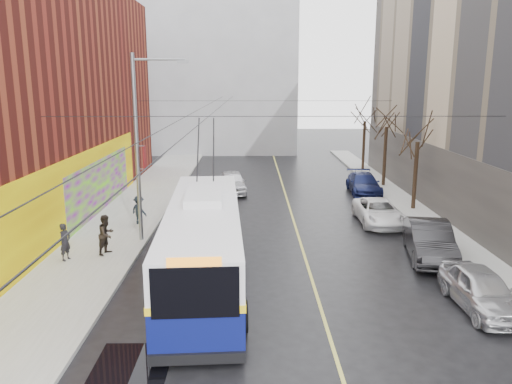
# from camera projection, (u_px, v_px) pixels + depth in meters

# --- Properties ---
(ground) EXTENTS (140.00, 140.00, 0.00)m
(ground) POSITION_uv_depth(u_px,v_px,m) (282.00, 347.00, 14.81)
(ground) COLOR black
(ground) RESTS_ON ground
(sidewalk_left) EXTENTS (4.00, 60.00, 0.15)m
(sidewalk_left) POSITION_uv_depth(u_px,v_px,m) (118.00, 229.00, 26.42)
(sidewalk_left) COLOR gray
(sidewalk_left) RESTS_ON ground
(sidewalk_right) EXTENTS (2.00, 60.00, 0.15)m
(sidewalk_right) POSITION_uv_depth(u_px,v_px,m) (437.00, 228.00, 26.60)
(sidewalk_right) COLOR gray
(sidewalk_right) RESTS_ON ground
(lane_line) EXTENTS (0.12, 50.00, 0.01)m
(lane_line) POSITION_uv_depth(u_px,v_px,m) (293.00, 220.00, 28.49)
(lane_line) COLOR #BFB74C
(lane_line) RESTS_ON ground
(building_far) EXTENTS (20.50, 12.10, 18.00)m
(building_far) POSITION_uv_depth(u_px,v_px,m) (206.00, 70.00, 56.71)
(building_far) COLOR gray
(building_far) RESTS_ON ground
(streetlight_pole) EXTENTS (2.65, 0.60, 9.00)m
(streetlight_pole) POSITION_uv_depth(u_px,v_px,m) (140.00, 144.00, 23.45)
(streetlight_pole) COLOR slate
(streetlight_pole) RESTS_ON ground
(catenary_wires) EXTENTS (18.00, 60.00, 0.22)m
(catenary_wires) POSITION_uv_depth(u_px,v_px,m) (222.00, 108.00, 27.84)
(catenary_wires) COLOR black
(tree_near) EXTENTS (3.20, 3.20, 6.40)m
(tree_near) POSITION_uv_depth(u_px,v_px,m) (418.00, 129.00, 29.44)
(tree_near) COLOR black
(tree_near) RESTS_ON ground
(tree_mid) EXTENTS (3.20, 3.20, 6.68)m
(tree_mid) POSITION_uv_depth(u_px,v_px,m) (387.00, 116.00, 36.22)
(tree_mid) COLOR black
(tree_mid) RESTS_ON ground
(tree_far) EXTENTS (3.20, 3.20, 6.57)m
(tree_far) POSITION_uv_depth(u_px,v_px,m) (365.00, 112.00, 43.07)
(tree_far) COLOR black
(tree_far) RESTS_ON ground
(puddle) EXTENTS (2.09, 3.70, 0.01)m
(puddle) POSITION_uv_depth(u_px,v_px,m) (126.00, 379.00, 13.22)
(puddle) COLOR black
(puddle) RESTS_ON ground
(pigeons_flying) EXTENTS (2.59, 2.39, 1.43)m
(pigeons_flying) POSITION_uv_depth(u_px,v_px,m) (234.00, 83.00, 23.73)
(pigeons_flying) COLOR slate
(trolleybus) EXTENTS (3.49, 12.75, 5.98)m
(trolleybus) POSITION_uv_depth(u_px,v_px,m) (204.00, 241.00, 19.31)
(trolleybus) COLOR #0A1051
(trolleybus) RESTS_ON ground
(parked_car_a) EXTENTS (1.79, 4.25, 1.43)m
(parked_car_a) POSITION_uv_depth(u_px,v_px,m) (481.00, 290.00, 17.15)
(parked_car_a) COLOR #B9BABE
(parked_car_a) RESTS_ON ground
(parked_car_b) EXTENTS (2.56, 5.22, 1.65)m
(parked_car_b) POSITION_uv_depth(u_px,v_px,m) (429.00, 241.00, 22.11)
(parked_car_b) COLOR #232325
(parked_car_b) RESTS_ON ground
(parked_car_c) EXTENTS (2.19, 4.76, 1.32)m
(parked_car_c) POSITION_uv_depth(u_px,v_px,m) (378.00, 212.00, 27.62)
(parked_car_c) COLOR white
(parked_car_c) RESTS_ON ground
(parked_car_d) EXTENTS (2.20, 4.99, 1.43)m
(parked_car_d) POSITION_uv_depth(u_px,v_px,m) (364.00, 184.00, 34.96)
(parked_car_d) COLOR #161E50
(parked_car_d) RESTS_ON ground
(following_car) EXTENTS (2.32, 4.66, 1.53)m
(following_car) POSITION_uv_depth(u_px,v_px,m) (232.00, 182.00, 35.30)
(following_car) COLOR silver
(following_car) RESTS_ON ground
(pedestrian_a) EXTENTS (0.57, 0.69, 1.63)m
(pedestrian_a) POSITION_uv_depth(u_px,v_px,m) (65.00, 242.00, 21.47)
(pedestrian_a) COLOR black
(pedestrian_a) RESTS_ON sidewalk_left
(pedestrian_b) EXTENTS (0.97, 1.07, 1.80)m
(pedestrian_b) POSITION_uv_depth(u_px,v_px,m) (106.00, 234.00, 22.23)
(pedestrian_b) COLOR black
(pedestrian_b) RESTS_ON sidewalk_left
(pedestrian_c) EXTENTS (1.16, 1.06, 1.56)m
(pedestrian_c) POSITION_uv_depth(u_px,v_px,m) (139.00, 210.00, 26.93)
(pedestrian_c) COLOR black
(pedestrian_c) RESTS_ON sidewalk_left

